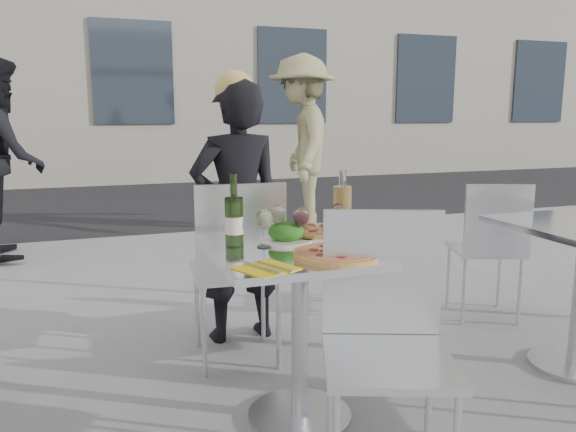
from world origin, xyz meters
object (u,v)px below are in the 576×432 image
object	(u,v)px
chair_near	(385,325)
wineglass_red_b	(338,215)
pedestrian_b	(302,144)
pizza_near	(338,254)
pedestrian_a	(2,158)
pizza_far	(315,232)
chair_far	(238,259)
napkin_right	(381,255)
salad_plate	(286,234)
napkin_left	(266,268)
side_chair_rfar	(490,240)
wineglass_white_b	(278,216)
woman_diner	(237,213)
sugar_shaker	(337,229)
wineglass_white_a	(264,220)
carafe	(342,210)
main_table	(300,297)
wine_bottle	(234,219)
wineglass_red_a	(301,218)

from	to	relation	value
chair_near	wineglass_red_b	bearing A→B (deg)	106.18
pedestrian_b	pizza_near	world-z (taller)	pedestrian_b
pedestrian_a	pizza_far	world-z (taller)	pedestrian_a
pedestrian_a	wineglass_red_b	xyz separation A→B (m)	(1.72, -3.43, -0.03)
chair_far	napkin_right	distance (m)	0.90
salad_plate	napkin_left	bearing A→B (deg)	-118.61
pedestrian_b	salad_plate	size ratio (longest dim) A/B	8.65
side_chair_rfar	pizza_far	bearing A→B (deg)	39.92
pizza_near	wineglass_white_b	world-z (taller)	wineglass_white_b
chair_near	napkin_left	world-z (taller)	chair_near
pizza_far	wineglass_white_b	distance (m)	0.22
wineglass_red_b	woman_diner	bearing A→B (deg)	103.68
pedestrian_b	napkin_right	xyz separation A→B (m)	(-1.15, -3.91, -0.20)
salad_plate	sugar_shaker	xyz separation A→B (m)	(0.21, -0.05, 0.02)
chair_far	pedestrian_b	distance (m)	3.47
woman_diner	wineglass_white_b	bearing A→B (deg)	82.54
pizza_far	salad_plate	distance (m)	0.19
wineglass_white_b	wineglass_white_a	bearing A→B (deg)	-138.16
carafe	sugar_shaker	size ratio (longest dim) A/B	2.71
salad_plate	wineglass_red_b	bearing A→B (deg)	-8.21
pizza_far	napkin_left	bearing A→B (deg)	-128.91
napkin_right	pedestrian_b	bearing A→B (deg)	92.57
main_table	wineglass_white_b	distance (m)	0.35
sugar_shaker	napkin_right	size ratio (longest dim) A/B	0.47
pedestrian_b	wineglass_red_b	bearing A→B (deg)	-3.27
side_chair_rfar	wine_bottle	xyz separation A→B (m)	(-1.75, -0.61, 0.35)
side_chair_rfar	wineglass_white_b	bearing A→B (deg)	39.66
main_table	napkin_right	xyz separation A→B (m)	(0.24, -0.23, 0.21)
main_table	chair_near	bearing A→B (deg)	-70.35
carafe	pedestrian_a	bearing A→B (deg)	117.71
chair_near	pedestrian_a	distance (m)	4.28
salad_plate	napkin_left	distance (m)	0.42
chair_far	sugar_shaker	world-z (taller)	chair_far
sugar_shaker	wineglass_white_b	bearing A→B (deg)	163.61
sugar_shaker	wineglass_red_a	size ratio (longest dim) A/B	0.68
carafe	side_chair_rfar	bearing A→B (deg)	24.19
chair_far	pedestrian_a	size ratio (longest dim) A/B	0.54
wineglass_white_a	pizza_near	bearing A→B (deg)	-47.87
sugar_shaker	wineglass_red_b	xyz separation A→B (m)	(0.01, 0.02, 0.06)
pizza_near	wineglass_white_a	distance (m)	0.34
wine_bottle	wineglass_white_a	distance (m)	0.12
pizza_far	napkin_right	size ratio (longest dim) A/B	1.34
wineglass_white_a	woman_diner	bearing A→B (deg)	82.77
napkin_right	side_chair_rfar	bearing A→B (deg)	55.15
wineglass_red_a	napkin_left	world-z (taller)	wineglass_red_a
carafe	napkin_left	xyz separation A→B (m)	(-0.46, -0.39, -0.11)
carafe	salad_plate	bearing A→B (deg)	-174.08
pizza_far	wineglass_white_b	world-z (taller)	wineglass_white_b
main_table	napkin_left	xyz separation A→B (m)	(-0.23, -0.27, 0.21)
wine_bottle	pedestrian_a	bearing A→B (deg)	110.56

